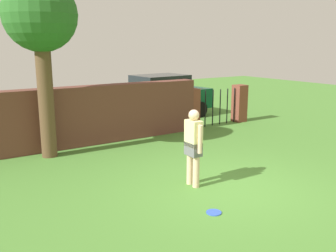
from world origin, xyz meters
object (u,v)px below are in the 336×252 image
object	(u,v)px
frisbee_blue	(214,212)
person	(193,144)
tree	(40,21)
car	(160,97)

from	to	relation	value
frisbee_blue	person	bearing A→B (deg)	69.00
tree	person	size ratio (longest dim) A/B	2.80
tree	person	xyz separation A→B (m)	(1.91, -3.76, -2.57)
person	frisbee_blue	world-z (taller)	person
frisbee_blue	car	bearing A→B (deg)	64.15
person	frisbee_blue	size ratio (longest dim) A/B	6.00
person	frisbee_blue	xyz separation A→B (m)	(-0.49, -1.27, -0.89)
car	frisbee_blue	xyz separation A→B (m)	(-3.80, -7.85, -0.85)
frisbee_blue	tree	bearing A→B (deg)	105.85
person	frisbee_blue	bearing A→B (deg)	160.36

